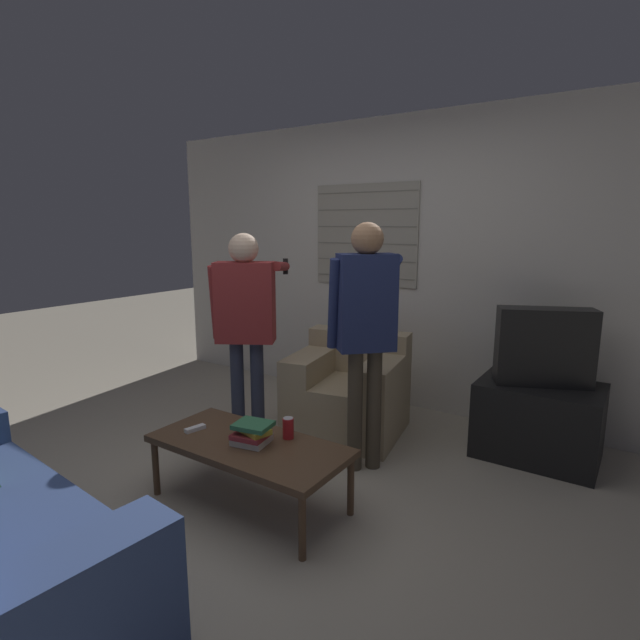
% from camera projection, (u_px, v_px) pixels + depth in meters
% --- Properties ---
extents(ground_plane, '(16.00, 16.00, 0.00)m').
position_uv_depth(ground_plane, '(246.00, 495.00, 3.05)').
color(ground_plane, '#B2A893').
extents(wall_back, '(5.20, 0.08, 2.55)m').
position_uv_depth(wall_back, '(394.00, 264.00, 4.47)').
color(wall_back, silver).
rests_on(wall_back, ground_plane).
extents(armchair_beige, '(0.96, 0.90, 0.77)m').
position_uv_depth(armchair_beige, '(349.00, 391.00, 3.96)').
color(armchair_beige, tan).
rests_on(armchair_beige, ground_plane).
extents(coffee_table, '(1.18, 0.55, 0.39)m').
position_uv_depth(coffee_table, '(249.00, 448.00, 2.90)').
color(coffee_table, brown).
rests_on(coffee_table, ground_plane).
extents(tv_stand, '(0.81, 0.57, 0.54)m').
position_uv_depth(tv_stand, '(538.00, 420.00, 3.52)').
color(tv_stand, black).
rests_on(tv_stand, ground_plane).
extents(tv, '(0.66, 0.43, 0.54)m').
position_uv_depth(tv, '(544.00, 347.00, 3.42)').
color(tv, black).
rests_on(tv, tv_stand).
extents(person_left_standing, '(0.52, 0.81, 1.57)m').
position_uv_depth(person_left_standing, '(246.00, 312.00, 3.65)').
color(person_left_standing, '#33384C').
rests_on(person_left_standing, ground_plane).
extents(person_right_standing, '(0.45, 0.73, 1.65)m').
position_uv_depth(person_right_standing, '(366.00, 319.00, 3.22)').
color(person_right_standing, '#4C4233').
rests_on(person_right_standing, ground_plane).
extents(book_stack, '(0.24, 0.22, 0.13)m').
position_uv_depth(book_stack, '(252.00, 433.00, 2.86)').
color(book_stack, beige).
rests_on(book_stack, coffee_table).
extents(soda_can, '(0.07, 0.07, 0.13)m').
position_uv_depth(soda_can, '(288.00, 428.00, 2.93)').
color(soda_can, red).
rests_on(soda_can, coffee_table).
extents(spare_remote, '(0.07, 0.14, 0.02)m').
position_uv_depth(spare_remote, '(195.00, 429.00, 3.05)').
color(spare_remote, white).
rests_on(spare_remote, coffee_table).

